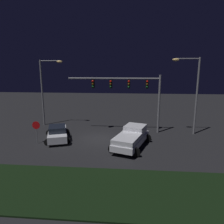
{
  "coord_description": "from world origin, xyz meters",
  "views": [
    {
      "loc": [
        3.15,
        -20.29,
        7.19
      ],
      "look_at": [
        1.3,
        1.14,
        2.63
      ],
      "focal_mm": 33.05,
      "sensor_mm": 36.0,
      "label": 1
    }
  ],
  "objects_px": {
    "pickup_truck": "(132,136)",
    "street_lamp_left": "(46,85)",
    "stop_sign": "(36,128)",
    "traffic_signal_gantry": "(129,88)",
    "street_lamp_right": "(192,87)",
    "car_sedan": "(57,133)"
  },
  "relations": [
    {
      "from": "car_sedan",
      "to": "street_lamp_right",
      "type": "relative_size",
      "value": 0.57
    },
    {
      "from": "traffic_signal_gantry",
      "to": "street_lamp_right",
      "type": "bearing_deg",
      "value": -1.83
    },
    {
      "from": "street_lamp_left",
      "to": "street_lamp_right",
      "type": "bearing_deg",
      "value": -7.61
    },
    {
      "from": "traffic_signal_gantry",
      "to": "pickup_truck",
      "type": "bearing_deg",
      "value": -85.65
    },
    {
      "from": "street_lamp_left",
      "to": "street_lamp_right",
      "type": "distance_m",
      "value": 17.22
    },
    {
      "from": "car_sedan",
      "to": "traffic_signal_gantry",
      "type": "distance_m",
      "value": 9.06
    },
    {
      "from": "traffic_signal_gantry",
      "to": "stop_sign",
      "type": "height_order",
      "value": "traffic_signal_gantry"
    },
    {
      "from": "pickup_truck",
      "to": "street_lamp_right",
      "type": "height_order",
      "value": "street_lamp_right"
    },
    {
      "from": "stop_sign",
      "to": "pickup_truck",
      "type": "bearing_deg",
      "value": -0.08
    },
    {
      "from": "pickup_truck",
      "to": "street_lamp_right",
      "type": "xyz_separation_m",
      "value": [
        6.37,
        4.44,
        4.26
      ]
    },
    {
      "from": "stop_sign",
      "to": "street_lamp_left",
      "type": "bearing_deg",
      "value": 102.74
    },
    {
      "from": "pickup_truck",
      "to": "street_lamp_left",
      "type": "height_order",
      "value": "street_lamp_left"
    },
    {
      "from": "traffic_signal_gantry",
      "to": "street_lamp_left",
      "type": "xyz_separation_m",
      "value": [
        -10.34,
        2.06,
        0.18
      ]
    },
    {
      "from": "car_sedan",
      "to": "stop_sign",
      "type": "bearing_deg",
      "value": 108.14
    },
    {
      "from": "traffic_signal_gantry",
      "to": "stop_sign",
      "type": "bearing_deg",
      "value": -152.25
    },
    {
      "from": "stop_sign",
      "to": "traffic_signal_gantry",
      "type": "bearing_deg",
      "value": 27.75
    },
    {
      "from": "traffic_signal_gantry",
      "to": "street_lamp_right",
      "type": "relative_size",
      "value": 1.24
    },
    {
      "from": "traffic_signal_gantry",
      "to": "street_lamp_right",
      "type": "height_order",
      "value": "street_lamp_right"
    },
    {
      "from": "car_sedan",
      "to": "stop_sign",
      "type": "relative_size",
      "value": 2.13
    },
    {
      "from": "street_lamp_right",
      "to": "pickup_truck",
      "type": "bearing_deg",
      "value": -145.1
    },
    {
      "from": "pickup_truck",
      "to": "street_lamp_left",
      "type": "distance_m",
      "value": 13.32
    },
    {
      "from": "pickup_truck",
      "to": "stop_sign",
      "type": "distance_m",
      "value": 9.2
    }
  ]
}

